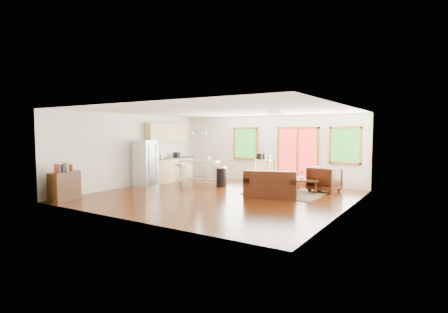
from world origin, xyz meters
The scene contains 28 objects.
floor centered at (0.00, 0.00, -0.01)m, with size 7.50×7.00×0.02m, color #311203.
ceiling centered at (0.00, 0.00, 2.61)m, with size 7.50×7.00×0.02m, color white.
back_wall centered at (0.00, 3.51, 1.30)m, with size 7.50×0.02×2.60m, color silver.
left_wall centered at (-3.76, 0.00, 1.30)m, with size 0.02×7.00×2.60m, color silver.
right_wall centered at (3.76, 0.00, 1.30)m, with size 0.02×7.00×2.60m, color silver.
front_wall centered at (0.00, -3.51, 1.30)m, with size 7.50×0.02×2.60m, color silver.
window_left centered at (-1.00, 3.46, 1.50)m, with size 1.10×0.05×1.30m.
french_doors centered at (1.20, 3.46, 1.10)m, with size 1.60×0.05×2.10m.
window_right centered at (2.90, 3.46, 1.50)m, with size 1.10×0.05×1.30m.
rug centered at (1.54, 1.49, 0.01)m, with size 2.29×1.76×0.02m, color #405638.
loveseat centered at (1.40, 0.71, 0.33)m, with size 1.74×1.32×0.82m.
coffee_table centered at (1.89, 2.03, 0.36)m, with size 1.20×0.95×0.42m.
armchair centered at (2.49, 2.54, 0.46)m, with size 0.90×0.84×0.92m, color black.
ottoman centered at (1.31, 2.50, 0.18)m, with size 0.53×0.53×0.35m, color black.
vase centered at (1.88, 2.05, 0.51)m, with size 0.24×0.24×0.30m.
book centered at (1.88, 1.85, 0.55)m, with size 0.22×0.03×0.30m, color maroon.
cabinets centered at (-3.49, 1.70, 0.93)m, with size 0.64×2.24×2.30m.
refrigerator centered at (-3.32, 0.22, 0.83)m, with size 0.73×0.71×1.66m.
island centered at (-1.84, 1.49, 0.62)m, with size 1.54×0.98×0.91m.
cup centered at (-1.55, 1.67, 1.02)m, with size 0.14×0.11×0.14m, color white.
bar_stool_a centered at (-2.39, 1.03, 0.59)m, with size 0.46×0.46×0.79m.
bar_stool_b centered at (-2.05, 0.83, 0.57)m, with size 0.47×0.47×0.77m.
bar_stool_c centered at (-1.32, 1.17, 0.48)m, with size 0.33×0.33×0.64m.
trash_can centered at (-0.96, 1.63, 0.36)m, with size 0.40×0.40×0.71m.
kitchen_cart centered at (-0.12, 3.35, 0.77)m, with size 0.77×0.54×1.12m.
bookshelf centered at (-3.35, -2.93, 0.43)m, with size 0.58×0.99×1.10m.
ceiling_flush centered at (1.60, 0.60, 2.53)m, with size 0.35×0.35×0.12m, color white.
pendant_light centered at (-1.90, 1.50, 1.90)m, with size 0.80×0.18×0.79m.
Camera 1 is at (5.82, -8.80, 1.96)m, focal length 28.00 mm.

